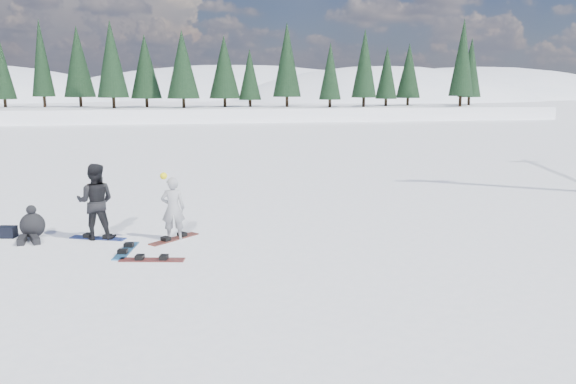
% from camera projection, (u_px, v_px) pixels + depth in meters
% --- Properties ---
extents(ground, '(420.00, 420.00, 0.00)m').
position_uv_depth(ground, '(201.00, 238.00, 14.88)').
color(ground, white).
rests_on(ground, ground).
extents(alpine_backdrop, '(412.50, 227.00, 53.20)m').
position_uv_depth(alpine_backdrop, '(151.00, 138.00, 198.12)').
color(alpine_backdrop, white).
rests_on(alpine_backdrop, ground).
extents(snowboarder_woman, '(0.61, 0.41, 1.80)m').
position_uv_depth(snowboarder_woman, '(173.00, 208.00, 14.56)').
color(snowboarder_woman, '#97979C').
rests_on(snowboarder_woman, ground).
extents(snowboarder_man, '(1.05, 0.86, 2.00)m').
position_uv_depth(snowboarder_man, '(96.00, 202.00, 14.62)').
color(snowboarder_man, black).
rests_on(snowboarder_man, ground).
extents(seated_rider, '(0.75, 1.12, 0.89)m').
position_uv_depth(seated_rider, '(32.00, 226.00, 14.74)').
color(seated_rider, black).
rests_on(seated_rider, ground).
extents(gear_bag, '(0.50, 0.38, 0.30)m').
position_uv_depth(gear_bag, '(7.00, 232.00, 14.89)').
color(gear_bag, black).
rests_on(gear_bag, ground).
extents(snowboard_woman, '(1.30, 1.21, 0.03)m').
position_uv_depth(snowboard_woman, '(174.00, 239.00, 14.72)').
color(snowboard_woman, maroon).
rests_on(snowboard_woman, ground).
extents(snowboard_man, '(1.50, 0.81, 0.03)m').
position_uv_depth(snowboard_man, '(98.00, 238.00, 14.80)').
color(snowboard_man, navy).
rests_on(snowboard_man, ground).
extents(snowboard_loose_b, '(1.53, 0.57, 0.03)m').
position_uv_depth(snowboard_loose_b, '(152.00, 260.00, 12.94)').
color(snowboard_loose_b, maroon).
rests_on(snowboard_loose_b, ground).
extents(snowboard_loose_a, '(0.53, 1.53, 0.03)m').
position_uv_depth(snowboard_loose_a, '(126.00, 251.00, 13.66)').
color(snowboard_loose_a, '#1C629E').
rests_on(snowboard_loose_a, ground).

